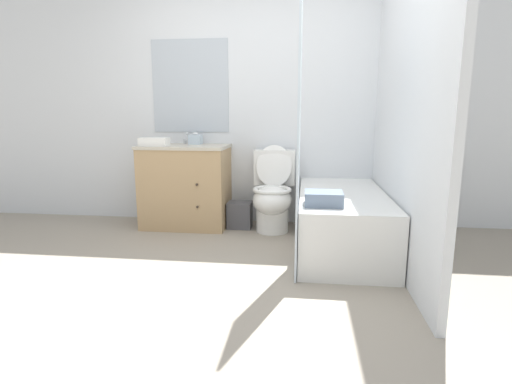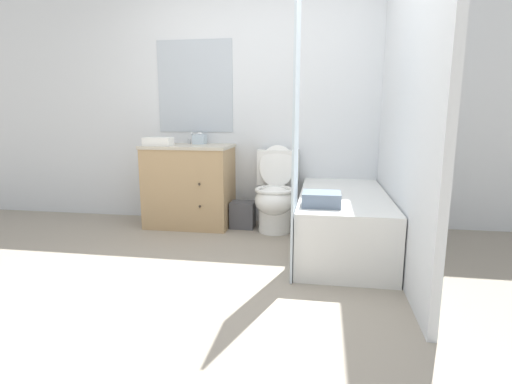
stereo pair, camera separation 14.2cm
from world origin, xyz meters
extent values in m
plane|color=gray|center=(0.00, 0.00, 0.00)|extent=(14.00, 14.00, 0.00)
cube|color=silver|center=(0.00, 1.69, 1.25)|extent=(8.00, 0.05, 2.50)
cube|color=#B2BCC6|center=(-0.72, 1.66, 1.41)|extent=(0.80, 0.01, 0.93)
cube|color=silver|center=(1.18, 0.83, 1.25)|extent=(0.05, 2.67, 2.50)
cube|color=tan|center=(-0.72, 1.40, 0.40)|extent=(0.84, 0.53, 0.80)
cube|color=beige|center=(-0.72, 1.40, 0.81)|extent=(0.86, 0.55, 0.03)
cylinder|color=white|center=(-0.72, 1.40, 0.77)|extent=(0.29, 0.29, 0.10)
sphere|color=#382D23|center=(-0.53, 1.13, 0.48)|extent=(0.02, 0.02, 0.02)
sphere|color=#382D23|center=(-0.53, 1.13, 0.26)|extent=(0.02, 0.02, 0.02)
cylinder|color=silver|center=(-0.72, 1.59, 0.85)|extent=(0.04, 0.04, 0.04)
cylinder|color=silver|center=(-0.72, 1.55, 0.91)|extent=(0.02, 0.11, 0.09)
cylinder|color=silver|center=(-0.78, 1.59, 0.85)|extent=(0.03, 0.03, 0.04)
cylinder|color=silver|center=(-0.67, 1.59, 0.85)|extent=(0.03, 0.03, 0.04)
cylinder|color=white|center=(0.17, 1.30, 0.12)|extent=(0.31, 0.31, 0.23)
ellipsoid|color=white|center=(0.17, 1.25, 0.32)|extent=(0.37, 0.44, 0.28)
torus|color=white|center=(0.17, 1.25, 0.43)|extent=(0.37, 0.37, 0.04)
cube|color=white|center=(0.17, 1.56, 0.60)|extent=(0.41, 0.18, 0.35)
ellipsoid|color=white|center=(0.17, 1.45, 0.63)|extent=(0.35, 0.13, 0.41)
cube|color=white|center=(0.79, 0.89, 0.24)|extent=(0.71, 1.56, 0.48)
cube|color=#A8ADAE|center=(0.79, 0.89, 0.48)|extent=(0.59, 1.44, 0.01)
cube|color=silver|center=(0.42, 0.30, 0.97)|extent=(0.02, 0.44, 1.93)
cube|color=#4C4C51|center=(-0.17, 1.39, 0.13)|extent=(0.24, 0.20, 0.26)
cube|color=silver|center=(-0.65, 1.55, 0.87)|extent=(0.12, 0.13, 0.10)
ellipsoid|color=white|center=(-0.65, 1.55, 0.93)|extent=(0.05, 0.04, 0.03)
cube|color=white|center=(-0.98, 1.25, 0.87)|extent=(0.27, 0.15, 0.08)
cube|color=slate|center=(0.61, 0.39, 0.53)|extent=(0.27, 0.23, 0.10)
camera|label=1|loc=(0.47, -2.46, 1.12)|focal=28.00mm
camera|label=2|loc=(0.61, -2.44, 1.12)|focal=28.00mm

